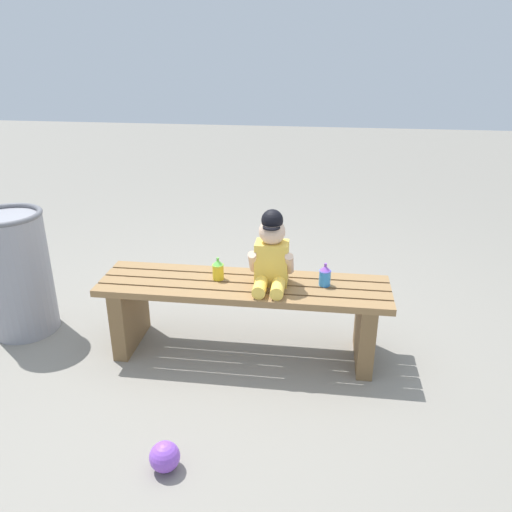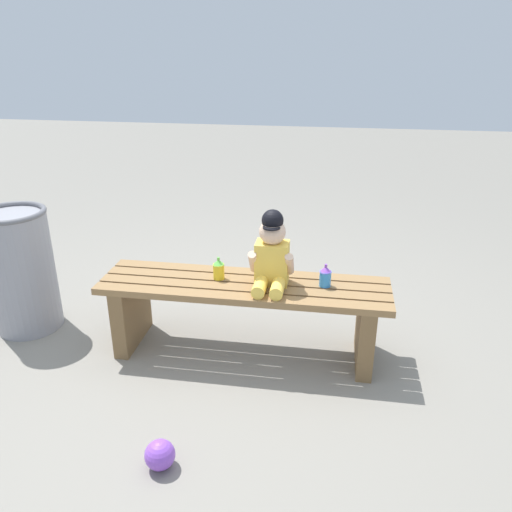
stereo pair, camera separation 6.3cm
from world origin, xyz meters
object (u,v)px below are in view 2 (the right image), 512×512
Objects in this scene: child_figure at (272,253)px; toy_ball at (160,455)px; park_bench at (244,305)px; sippy_cup_left at (219,269)px; trash_bin at (21,270)px; sippy_cup_right at (325,276)px.

child_figure reaches higher than toy_ball.
park_bench is 0.93m from toy_ball.
child_figure is (0.15, 0.00, 0.31)m from park_bench.
toy_ball is (-0.04, -0.92, -0.42)m from sippy_cup_left.
trash_bin is (-1.48, 0.06, -0.23)m from child_figure.
trash_bin is at bearing 177.62° from child_figure.
trash_bin reaches higher than toy_ball.
sippy_cup_right is at bearing -1.16° from trash_bin.
sippy_cup_right reaches higher than toy_ball.
park_bench is 0.34m from child_figure.
child_figure is 0.31m from sippy_cup_left.
toy_ball is 0.17× the size of trash_bin.
trash_bin is (-1.76, 0.04, -0.11)m from sippy_cup_right.
trash_bin is at bearing 140.23° from toy_ball.
child_figure reaches higher than sippy_cup_right.
park_bench is 2.09× the size of trash_bin.
sippy_cup_right is (0.28, 0.03, -0.12)m from child_figure.
trash_bin is at bearing 178.30° from sippy_cup_left.
sippy_cup_left is at bearing 174.86° from child_figure.
toy_ball is at bearing -101.87° from park_bench.
child_figure is at bearing -174.69° from sippy_cup_right.
child_figure is 0.55× the size of trash_bin.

